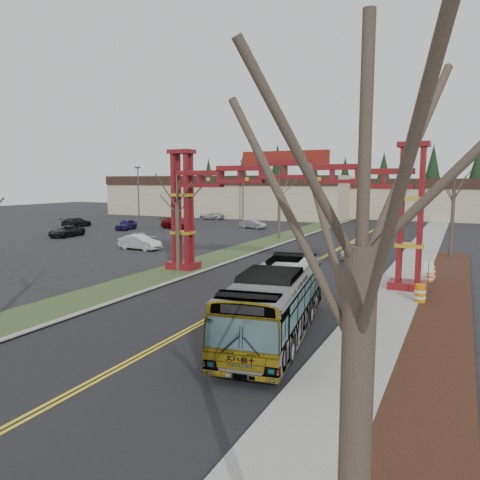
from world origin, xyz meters
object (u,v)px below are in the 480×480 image
Objects in this scene: light_pole_mid at (138,192)px; light_pole_far at (243,186)px; parked_car_mid_a at (178,223)px; parked_car_far_a at (253,224)px; bare_tree_median_mid at (177,203)px; barrel_mid at (429,276)px; parked_car_far_c at (77,222)px; gateway_arch at (284,191)px; retail_building_east at (459,198)px; light_pole_near at (179,192)px; parked_car_mid_b at (126,225)px; transit_bus at (276,302)px; barrel_south at (420,294)px; bare_tree_right_far at (454,191)px; parked_car_far_b at (211,216)px; street_sign at (428,273)px; retail_building_west at (236,195)px; silver_sedan at (360,251)px; bare_tree_right_near at (361,252)px; bare_tree_median_far at (279,191)px; parked_car_near_a at (141,238)px; parked_car_near_c at (66,231)px; parked_car_near_b at (140,242)px; barrel_north at (431,274)px.

light_pole_mid is 0.86× the size of light_pole_far.
parked_car_mid_a is at bearing -99.11° from light_pole_far.
parked_car_far_a is 31.96m from bare_tree_median_mid.
parked_car_far_c is at bearing 159.51° from barrel_mid.
gateway_arch is 0.48× the size of retail_building_east.
light_pole_mid is at bearing 138.75° from light_pole_near.
parked_car_mid_b is 4.50× the size of barrel_mid.
barrel_south is at bearing 49.15° from transit_bus.
parked_car_far_b is at bearing 145.58° from bare_tree_right_far.
retail_building_west is at bearing 124.94° from street_sign.
parked_car_mid_a is 31.37m from bare_tree_median_mid.
parked_car_far_b is (-31.33, 30.56, -0.09)m from silver_sedan.
street_sign is (-0.74, 22.93, -4.39)m from bare_tree_right_near.
silver_sedan reaches higher than parked_car_far_b.
retail_building_east is 34.55× the size of barrel_south.
bare_tree_median_far is at bearing 51.77° from light_pole_near.
gateway_arch is 1.67× the size of transit_bus.
bare_tree_right_near reaches higher than transit_bus.
parked_car_far_a is at bearing 127.65° from street_sign.
light_pole_near reaches higher than parked_car_far_a.
parked_car_near_c is at bearing -5.22° from parked_car_near_a.
retail_building_east is 8.68× the size of parked_car_near_b.
retail_building_east reaches higher than street_sign.
parked_car_mid_b is (-11.16, 11.29, 0.01)m from parked_car_near_a.
parked_car_mid_a is at bearing 123.91° from light_pole_near.
silver_sedan is 0.83× the size of parked_car_mid_a.
light_pole_far is at bearing 12.69° from parked_car_near_b.
parked_car_far_a is 40.74m from street_sign.
bare_tree_median_mid is at bearing -68.09° from retail_building_west.
light_pole_mid is (-16.07, 14.10, -0.55)m from light_pole_near.
retail_building_west is at bearing 124.39° from barrel_south.
parked_car_far_b is 46.50m from bare_tree_median_mid.
bare_tree_right_far is (25.62, -15.35, 5.09)m from parked_car_far_a.
parked_car_far_a is 0.54× the size of bare_tree_median_mid.
retail_building_east is 59.15m from barrel_mid.
street_sign is at bearing -88.18° from barrel_north.
parked_car_far_c reaches higher than parked_car_near_a.
retail_building_west is 11.30× the size of parked_car_near_a.
light_pole_far reaches higher than silver_sedan.
parked_car_mid_a is (-5.59, 15.48, 0.05)m from parked_car_near_a.
parked_car_near_a is 3.83× the size of barrel_north.
barrel_mid is (5.24, 14.07, -1.06)m from transit_bus.
parked_car_near_c is at bearing -160.12° from bare_tree_median_far.
bare_tree_median_mid is at bearing -125.02° from parked_car_near_b.
parked_car_far_a is at bearing -57.40° from parked_car_mid_a.
light_pole_near is (24.19, -10.16, 4.84)m from parked_car_far_c.
transit_bus is at bearing -62.57° from retail_building_west.
street_sign is at bearing -43.59° from parked_car_mid_b.
parked_car_far_b is 46.69m from bare_tree_right_far.
light_pole_mid is (-31.38, 24.96, -1.00)m from gateway_arch.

